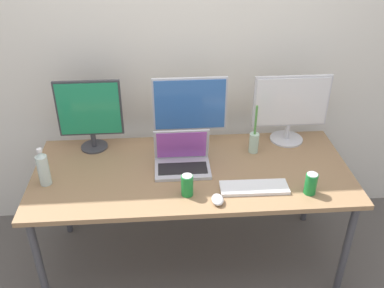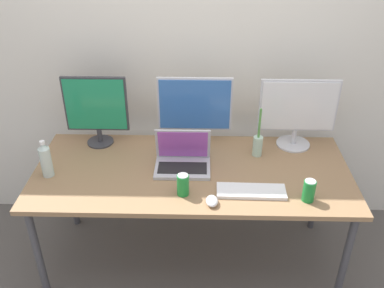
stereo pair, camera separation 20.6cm
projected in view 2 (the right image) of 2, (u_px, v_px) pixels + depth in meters
The scene contains 13 objects.
ground_plane at pixel (192, 259), 2.93m from camera, with size 16.00×16.00×0.00m, color #5B5651.
wall_back at pixel (194, 46), 2.76m from camera, with size 7.00×0.08×2.60m, color silver.
work_desk at pixel (192, 177), 2.57m from camera, with size 1.88×0.81×0.74m.
monitor_left at pixel (96, 108), 2.68m from camera, with size 0.40×0.17×0.46m.
monitor_center at pixel (195, 109), 2.68m from camera, with size 0.47×0.20×0.46m.
monitor_right at pixel (298, 111), 2.66m from camera, with size 0.49×0.22×0.45m.
laptop_silver at pixel (183, 159), 2.55m from camera, with size 0.33×0.23×0.24m.
keyboard_main at pixel (251, 191), 2.35m from camera, with size 0.38×0.13×0.02m, color white.
mouse_by_keyboard at pixel (212, 201), 2.26m from camera, with size 0.06×0.09×0.04m, color silver.
water_bottle at pixel (46, 160), 2.44m from camera, with size 0.07×0.07×0.23m.
soda_can_near_keyboard at pixel (309, 191), 2.27m from camera, with size 0.07×0.07×0.13m.
soda_can_by_laptop at pixel (183, 185), 2.31m from camera, with size 0.07×0.07×0.13m.
bamboo_vase at pixel (258, 144), 2.65m from camera, with size 0.06×0.06×0.32m.
Camera 2 is at (0.05, -2.10, 2.19)m, focal length 40.00 mm.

